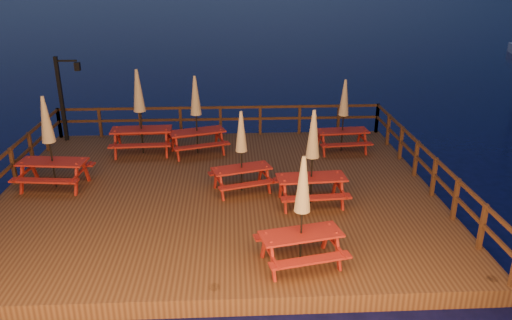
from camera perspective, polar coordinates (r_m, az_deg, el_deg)
The scene contains 12 objects.
ground at distance 14.29m, azimuth -4.26°, elevation -4.80°, with size 500.00×500.00×0.00m, color black.
deck at distance 14.21m, azimuth -4.28°, elevation -4.07°, with size 12.00×10.00×0.40m, color #482917.
deck_piles at distance 14.43m, azimuth -4.23°, elevation -5.87°, with size 11.44×9.44×1.40m.
railing at distance 15.49m, azimuth -4.26°, elevation 1.98°, with size 11.80×9.75×1.10m.
lamp_post at distance 18.77m, azimuth -21.01°, elevation 7.36°, with size 0.85×0.18×3.00m.
picnic_table_0 at distance 12.83m, azimuth 6.45°, elevation 0.40°, with size 1.88×1.59×2.56m.
picnic_table_1 at distance 10.20m, azimuth 5.28°, elevation -5.72°, with size 1.96×1.73×2.43m.
picnic_table_2 at distance 14.85m, azimuth -22.57°, elevation 1.98°, with size 2.01×1.72×2.65m.
picnic_table_3 at distance 16.76m, azimuth -13.14°, elevation 5.51°, with size 2.04×1.70×2.82m.
picnic_table_4 at distance 16.46m, azimuth -6.86°, elevation 5.24°, with size 2.20×1.99×2.62m.
picnic_table_5 at distance 16.81m, azimuth 9.96°, elevation 5.12°, with size 1.83×1.55×2.46m.
picnic_table_6 at distance 13.55m, azimuth -1.68°, elevation 1.10°, with size 1.92×1.74×2.30m.
Camera 1 is at (0.40, -12.83, 6.29)m, focal length 35.00 mm.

